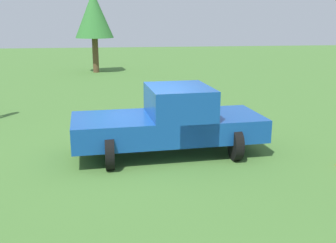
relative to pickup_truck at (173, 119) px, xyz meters
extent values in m
plane|color=#477533|center=(0.06, 0.73, -0.96)|extent=(80.00, 80.00, 0.00)
cylinder|color=black|center=(-0.95, 1.68, -0.55)|extent=(0.83, 0.22, 0.83)
cylinder|color=black|center=(0.72, 1.80, -0.55)|extent=(0.83, 0.22, 0.83)
cylinder|color=black|center=(-0.73, -1.54, -0.55)|extent=(0.83, 0.22, 0.83)
cylinder|color=black|center=(0.93, -1.42, -0.55)|extent=(0.83, 0.22, 0.83)
cube|color=#144799|center=(-0.11, 1.64, -0.21)|extent=(2.10, 2.15, 0.64)
cube|color=#144799|center=(0.01, -0.17, 0.17)|extent=(2.08, 1.74, 1.40)
cube|color=slate|center=(0.01, -0.17, 0.61)|extent=(1.90, 1.49, 0.48)
cube|color=#144799|center=(0.08, -1.18, -0.23)|extent=(2.13, 2.55, 0.60)
cube|color=silver|center=(-0.18, 2.59, -0.47)|extent=(1.90, 0.25, 0.16)
cylinder|color=brown|center=(17.11, 2.62, 0.18)|extent=(0.39, 0.39, 2.28)
cone|color=#337533|center=(17.11, 2.62, 2.80)|extent=(2.50, 2.50, 2.97)
camera|label=1|loc=(-10.31, 1.56, 2.65)|focal=43.05mm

